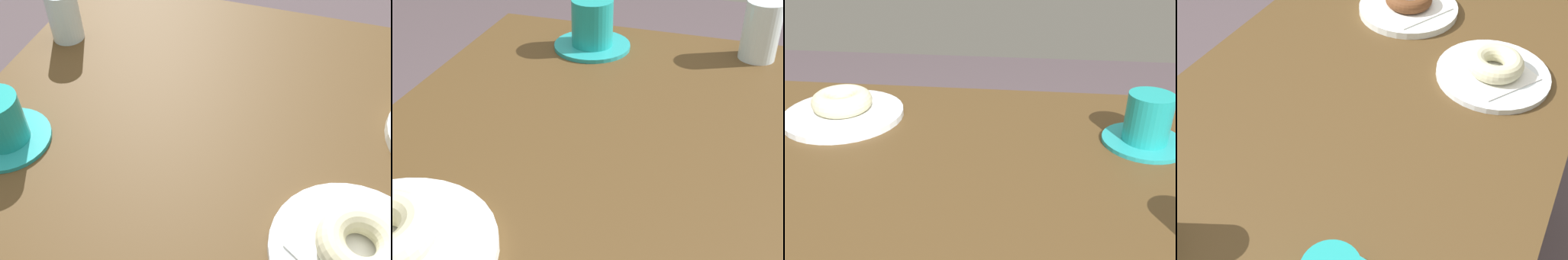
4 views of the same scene
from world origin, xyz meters
TOP-DOWN VIEW (x-y plane):
  - table at (0.00, 0.00)m, footprint 1.11×0.73m
  - plate_sugar_ring at (-0.09, 0.19)m, footprint 0.22×0.22m
  - napkin_sugar_ring at (-0.09, 0.19)m, footprint 0.18×0.18m
  - donut_sugar_ring at (-0.09, 0.19)m, footprint 0.11×0.11m
  - coffee_cup at (0.44, 0.15)m, footprint 0.14×0.14m

SIDE VIEW (x-z plane):
  - table at x=0.00m, z-range 0.27..1.00m
  - plate_sugar_ring at x=-0.09m, z-range 0.74..0.75m
  - napkin_sugar_ring at x=-0.09m, z-range 0.75..0.75m
  - donut_sugar_ring at x=-0.09m, z-range 0.75..0.79m
  - coffee_cup at x=0.44m, z-range 0.73..0.82m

